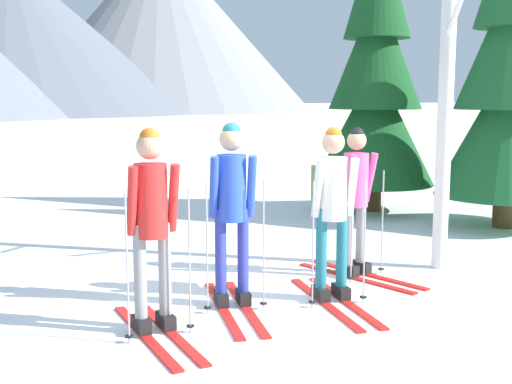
% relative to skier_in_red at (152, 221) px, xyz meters
% --- Properties ---
extents(ground_plane, '(400.00, 400.00, 0.00)m').
position_rel_skier_in_red_xyz_m(ground_plane, '(1.22, 0.11, -0.97)').
color(ground_plane, white).
extents(skier_in_red, '(0.61, 1.66, 1.77)m').
position_rel_skier_in_red_xyz_m(skier_in_red, '(0.00, 0.00, 0.00)').
color(skier_in_red, red).
rests_on(skier_in_red, ground).
extents(skier_in_blue, '(0.73, 1.73, 1.78)m').
position_rel_skier_in_red_xyz_m(skier_in_blue, '(0.90, 0.31, 0.01)').
color(skier_in_blue, red).
rests_on(skier_in_blue, ground).
extents(skier_in_white, '(0.64, 1.73, 1.73)m').
position_rel_skier_in_red_xyz_m(skier_in_white, '(1.86, 0.03, 0.00)').
color(skier_in_white, red).
rests_on(skier_in_white, ground).
extents(skier_in_pink, '(0.70, 1.66, 1.69)m').
position_rel_skier_in_red_xyz_m(skier_in_pink, '(2.62, 0.65, -0.05)').
color(skier_in_pink, red).
rests_on(skier_in_pink, ground).
extents(pine_tree_near, '(2.14, 2.14, 5.17)m').
position_rel_skier_in_red_xyz_m(pine_tree_near, '(6.34, 1.83, 1.39)').
color(pine_tree_near, '#51381E').
rests_on(pine_tree_near, ground).
extents(pine_tree_mid, '(2.12, 2.12, 5.12)m').
position_rel_skier_in_red_xyz_m(pine_tree_mid, '(5.47, 3.98, 1.37)').
color(pine_tree_mid, '#51381E').
rests_on(pine_tree_mid, ground).
extents(birch_tree_tall, '(0.33, 0.69, 5.36)m').
position_rel_skier_in_red_xyz_m(birch_tree_tall, '(3.71, 0.45, 1.72)').
color(birch_tree_tall, silver).
rests_on(birch_tree_tall, ground).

